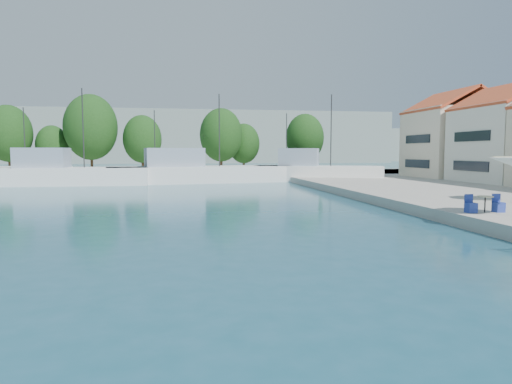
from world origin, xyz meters
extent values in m
cube|color=#9E998F|center=(-8.00, 67.00, 0.30)|extent=(90.00, 16.00, 0.60)
cube|color=gray|center=(-30.00, 160.00, 8.00)|extent=(180.00, 40.00, 16.00)
cube|color=gray|center=(40.00, 180.00, 6.00)|extent=(140.00, 40.00, 12.00)
cube|color=silver|center=(24.00, 42.00, 4.10)|extent=(8.00, 8.50, 7.00)
cube|color=beige|center=(24.00, 51.00, 4.35)|extent=(8.60, 8.50, 7.50)
pyramid|color=#C9542C|center=(24.00, 51.00, 9.90)|extent=(9.00, 8.80, 1.80)
cube|color=white|center=(-17.46, 53.05, 0.70)|extent=(16.20, 4.54, 2.20)
cube|color=#8795A7|center=(-19.88, 53.10, 2.80)|extent=(4.90, 3.33, 2.00)
cylinder|color=#2D2D2D|center=(-15.85, 53.01, 5.80)|extent=(0.12, 0.12, 8.00)
cylinder|color=#2D2D2D|center=(-21.49, 53.13, 4.80)|extent=(0.10, 0.10, 6.00)
cube|color=silver|center=(-3.81, 55.05, 0.70)|extent=(20.82, 8.22, 2.20)
cube|color=#8795A7|center=(-6.82, 54.59, 2.80)|extent=(6.61, 4.91, 2.00)
cylinder|color=#2D2D2D|center=(-1.81, 55.35, 5.80)|extent=(0.12, 0.12, 8.00)
cylinder|color=#2D2D2D|center=(-8.82, 54.29, 4.80)|extent=(0.10, 0.10, 6.00)
cube|color=white|center=(9.30, 54.26, 0.70)|extent=(14.84, 9.09, 2.20)
cube|color=#8795A7|center=(7.29, 55.10, 2.80)|extent=(5.14, 4.36, 2.00)
cylinder|color=#2D2D2D|center=(10.64, 53.70, 5.80)|extent=(0.12, 0.12, 8.00)
cylinder|color=#2D2D2D|center=(5.96, 55.66, 4.80)|extent=(0.10, 0.10, 6.00)
cylinder|color=#3F2B19|center=(-29.09, 71.00, 2.63)|extent=(0.36, 0.36, 4.07)
ellipsoid|color=#163912|center=(-29.09, 71.00, 5.89)|extent=(6.18, 6.18, 7.73)
cylinder|color=#3F2B19|center=(-23.76, 71.90, 2.04)|extent=(0.36, 0.36, 2.89)
ellipsoid|color=#163912|center=(-23.76, 71.90, 4.35)|extent=(4.39, 4.39, 5.49)
cylinder|color=#3F2B19|center=(-18.26, 70.41, 2.98)|extent=(0.36, 0.36, 4.76)
ellipsoid|color=#163912|center=(-18.26, 70.41, 6.79)|extent=(7.24, 7.24, 9.05)
cylinder|color=#3F2B19|center=(-11.38, 70.44, 2.37)|extent=(0.36, 0.36, 3.54)
ellipsoid|color=#163912|center=(-11.38, 70.44, 5.20)|extent=(5.38, 5.38, 6.72)
cylinder|color=#3F2B19|center=(-0.31, 69.72, 2.61)|extent=(0.36, 0.36, 4.01)
ellipsoid|color=#163912|center=(-0.31, 69.72, 5.82)|extent=(6.10, 6.10, 7.62)
cylinder|color=#3F2B19|center=(3.23, 71.68, 2.16)|extent=(0.36, 0.36, 3.11)
ellipsoid|color=#163912|center=(3.23, 71.68, 4.65)|extent=(4.73, 4.73, 5.92)
cylinder|color=#3F2B19|center=(12.63, 71.78, 2.51)|extent=(0.36, 0.36, 3.81)
ellipsoid|color=#163912|center=(12.63, 71.78, 5.56)|extent=(5.80, 5.80, 7.25)
cylinder|color=black|center=(7.56, 22.88, 0.97)|extent=(0.06, 0.06, 0.74)
cylinder|color=beige|center=(7.56, 22.88, 1.34)|extent=(0.70, 0.70, 0.04)
cube|color=#253A97|center=(8.26, 22.88, 0.83)|extent=(0.42, 0.42, 0.46)
cube|color=#253A97|center=(6.86, 22.88, 0.83)|extent=(0.42, 0.42, 0.46)
camera|label=1|loc=(-6.21, 4.16, 3.36)|focal=32.00mm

